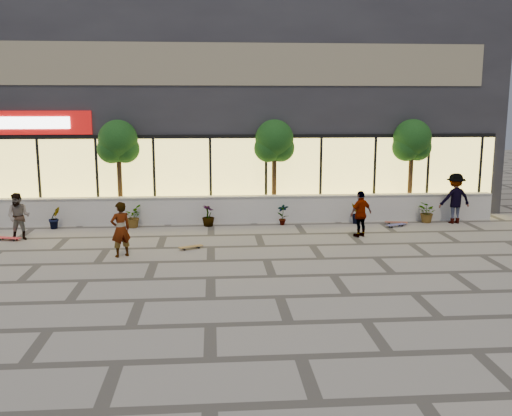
{
  "coord_description": "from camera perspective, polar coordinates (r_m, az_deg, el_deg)",
  "views": [
    {
      "loc": [
        0.1,
        -14.46,
        4.51
      ],
      "look_at": [
        1.42,
        3.0,
        1.3
      ],
      "focal_mm": 40.0,
      "sensor_mm": 36.0,
      "label": 1
    }
  ],
  "objects": [
    {
      "name": "shrub_b",
      "position": [
        22.08,
        -19.49,
        -0.93
      ],
      "size": [
        0.57,
        0.57,
        0.81
      ],
      "primitive_type": "imported",
      "rotation": [
        0.0,
        0.0,
        0.82
      ],
      "color": "#143811",
      "rests_on": "ground"
    },
    {
      "name": "tree_east",
      "position": [
        23.58,
        15.34,
        6.32
      ],
      "size": [
        1.6,
        1.5,
        3.92
      ],
      "color": "#402817",
      "rests_on": "ground"
    },
    {
      "name": "ground",
      "position": [
        15.15,
        -4.55,
        -6.97
      ],
      "size": [
        80.0,
        80.0,
        0.0
      ],
      "primitive_type": "plane",
      "color": "gray",
      "rests_on": "ground"
    },
    {
      "name": "skater_right_near",
      "position": [
        19.81,
        10.44,
        -0.58
      ],
      "size": [
        1.01,
        0.81,
        1.6
      ],
      "primitive_type": "imported",
      "rotation": [
        0.0,
        0.0,
        3.66
      ],
      "color": "silver",
      "rests_on": "ground"
    },
    {
      "name": "shrub_f",
      "position": [
        21.98,
        9.96,
        -0.53
      ],
      "size": [
        0.55,
        0.57,
        0.81
      ],
      "primitive_type": "imported",
      "rotation": [
        0.0,
        0.0,
        4.1
      ],
      "color": "#143811",
      "rests_on": "ground"
    },
    {
      "name": "planter_wall",
      "position": [
        21.83,
        -4.53,
        -0.17
      ],
      "size": [
        22.0,
        0.42,
        1.04
      ],
      "color": "silver",
      "rests_on": "ground"
    },
    {
      "name": "skater_center",
      "position": [
        17.41,
        -13.39,
        -2.1
      ],
      "size": [
        0.73,
        0.66,
        1.67
      ],
      "primitive_type": "imported",
      "rotation": [
        0.0,
        0.0,
        3.69
      ],
      "color": "silver",
      "rests_on": "ground"
    },
    {
      "name": "shrub_g",
      "position": [
        22.83,
        16.79,
        -0.41
      ],
      "size": [
        0.77,
        0.84,
        0.81
      ],
      "primitive_type": "imported",
      "rotation": [
        0.0,
        0.0,
        4.92
      ],
      "color": "#143811",
      "rests_on": "ground"
    },
    {
      "name": "tree_midwest",
      "position": [
        22.5,
        -13.62,
        6.22
      ],
      "size": [
        1.6,
        1.5,
        3.92
      ],
      "color": "#402817",
      "rests_on": "ground"
    },
    {
      "name": "skateboard_right_near",
      "position": [
        22.23,
        13.84,
        -1.4
      ],
      "size": [
        0.87,
        0.42,
        0.1
      ],
      "rotation": [
        0.0,
        0.0,
        -0.25
      ],
      "color": "brown",
      "rests_on": "ground"
    },
    {
      "name": "skater_right_far",
      "position": [
        22.98,
        19.28,
        0.92
      ],
      "size": [
        1.32,
        0.86,
        1.92
      ],
      "primitive_type": "imported",
      "rotation": [
        0.0,
        0.0,
        3.27
      ],
      "color": "maroon",
      "rests_on": "ground"
    },
    {
      "name": "shrub_e",
      "position": [
        21.47,
        2.7,
        -0.65
      ],
      "size": [
        0.46,
        0.35,
        0.81
      ],
      "primitive_type": "imported",
      "rotation": [
        0.0,
        0.0,
        3.28
      ],
      "color": "#143811",
      "rests_on": "ground"
    },
    {
      "name": "skateboard_left",
      "position": [
        20.8,
        -23.53,
        -2.77
      ],
      "size": [
        0.88,
        0.46,
        0.1
      ],
      "rotation": [
        0.0,
        0.0,
        -0.29
      ],
      "color": "red",
      "rests_on": "ground"
    },
    {
      "name": "skateboard_center",
      "position": [
        18.09,
        -6.53,
        -3.86
      ],
      "size": [
        0.79,
        0.51,
        0.09
      ],
      "rotation": [
        0.0,
        0.0,
        0.44
      ],
      "color": "brown",
      "rests_on": "ground"
    },
    {
      "name": "shrub_d",
      "position": [
        21.31,
        -4.8,
        -0.75
      ],
      "size": [
        0.64,
        0.64,
        0.81
      ],
      "primitive_type": "imported",
      "rotation": [
        0.0,
        0.0,
        2.46
      ],
      "color": "#143811",
      "rests_on": "ground"
    },
    {
      "name": "tree_mideast",
      "position": [
        22.34,
        1.85,
        6.47
      ],
      "size": [
        1.6,
        1.5,
        3.92
      ],
      "color": "#402817",
      "rests_on": "ground"
    },
    {
      "name": "skater_left",
      "position": [
        20.61,
        -22.65,
        -0.8
      ],
      "size": [
        0.81,
        0.65,
        1.59
      ],
      "primitive_type": "imported",
      "rotation": [
        0.0,
        0.0,
        -0.06
      ],
      "color": "#968E61",
      "rests_on": "ground"
    },
    {
      "name": "retail_building",
      "position": [
        26.95,
        -4.63,
        9.8
      ],
      "size": [
        24.0,
        9.17,
        8.5
      ],
      "color": "#27262C",
      "rests_on": "ground"
    },
    {
      "name": "skateboard_right_far",
      "position": [
        21.81,
        13.81,
        -1.64
      ],
      "size": [
        0.81,
        0.49,
        0.1
      ],
      "rotation": [
        0.0,
        0.0,
        0.39
      ],
      "color": "#4A4B87",
      "rests_on": "ground"
    },
    {
      "name": "shrub_c",
      "position": [
        21.52,
        -12.27,
        -0.85
      ],
      "size": [
        0.68,
        0.77,
        0.81
      ],
      "primitive_type": "imported",
      "rotation": [
        0.0,
        0.0,
        1.64
      ],
      "color": "#143811",
      "rests_on": "ground"
    }
  ]
}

